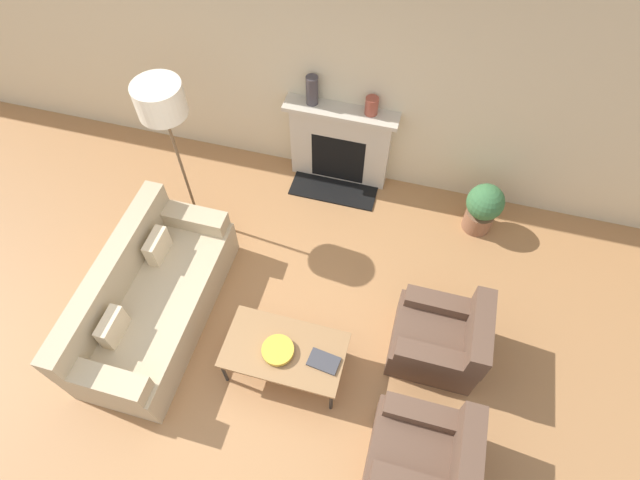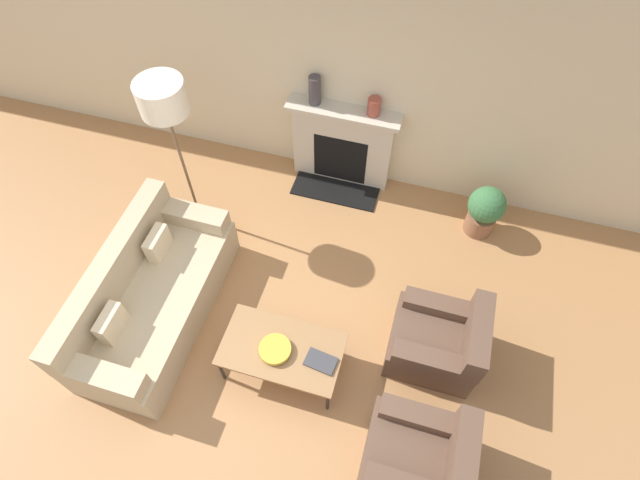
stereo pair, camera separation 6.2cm
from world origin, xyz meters
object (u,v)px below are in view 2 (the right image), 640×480
object	(u,v)px
couch	(151,297)
mantel_vase_center_left	(374,107)
potted_plant	(485,210)
armchair_near	(420,458)
book	(321,361)
mantel_vase_left	(315,90)
floor_lamp	(164,106)
armchair_far	(439,342)
fireplace	(342,146)
coffee_table	(282,350)
bowl	(275,349)

from	to	relation	value
couch	mantel_vase_center_left	xyz separation A→B (m)	(1.66, 2.40, 0.85)
potted_plant	armchair_near	bearing A→B (deg)	-95.12
couch	mantel_vase_center_left	distance (m)	3.04
book	mantel_vase_left	xyz separation A→B (m)	(-0.83, 2.62, 0.80)
mantel_vase_left	potted_plant	xyz separation A→B (m)	(2.09, -0.37, -0.89)
mantel_vase_left	potted_plant	bearing A→B (deg)	-10.02
floor_lamp	mantel_vase_center_left	bearing A→B (deg)	32.70
couch	armchair_far	bearing A→B (deg)	-83.00
mantel_vase_center_left	armchair_far	bearing A→B (deg)	-60.12
mantel_vase_left	mantel_vase_center_left	bearing A→B (deg)	0.00
potted_plant	mantel_vase_center_left	bearing A→B (deg)	165.51
couch	armchair_near	bearing A→B (deg)	-104.37
floor_lamp	mantel_vase_left	bearing A→B (deg)	45.80
book	potted_plant	distance (m)	2.58
potted_plant	fireplace	bearing A→B (deg)	168.58
fireplace	armchair_near	bearing A→B (deg)	-64.22
coffee_table	mantel_vase_left	bearing A→B (deg)	99.92
couch	potted_plant	world-z (taller)	couch
floor_lamp	armchair_far	bearing A→B (deg)	-17.43
mantel_vase_left	mantel_vase_center_left	xyz separation A→B (m)	(0.66, 0.00, -0.07)
bowl	book	world-z (taller)	bowl
couch	bowl	world-z (taller)	couch
armchair_near	bowl	distance (m)	1.53
armchair_near	armchair_far	xyz separation A→B (m)	(0.00, 1.08, 0.00)
armchair_near	potted_plant	size ratio (longest dim) A/B	1.27
armchair_far	mantel_vase_left	world-z (taller)	mantel_vase_left
armchair_far	coffee_table	distance (m)	1.49
bowl	mantel_vase_center_left	world-z (taller)	mantel_vase_center_left
fireplace	potted_plant	world-z (taller)	fireplace
fireplace	couch	world-z (taller)	fireplace
armchair_near	armchair_far	bearing A→B (deg)	180.00
couch	coffee_table	size ratio (longest dim) A/B	1.83
couch	floor_lamp	size ratio (longest dim) A/B	1.05
armchair_near	floor_lamp	bearing A→B (deg)	-124.22
coffee_table	book	distance (m)	0.38
bowl	fireplace	bearing A→B (deg)	91.54
bowl	potted_plant	distance (m)	2.82
armchair_near	floor_lamp	world-z (taller)	floor_lamp
mantel_vase_left	armchair_far	bearing A→B (deg)	-48.12
fireplace	floor_lamp	xyz separation A→B (m)	(-1.44, -1.12, 1.16)
fireplace	couch	size ratio (longest dim) A/B	0.64
mantel_vase_center_left	fireplace	bearing A→B (deg)	-177.36
floor_lamp	mantel_vase_center_left	size ratio (longest dim) A/B	9.60
bowl	mantel_vase_center_left	distance (m)	2.74
mantel_vase_left	fireplace	bearing A→B (deg)	-2.54
armchair_far	mantel_vase_center_left	bearing A→B (deg)	-150.12
fireplace	mantel_vase_center_left	xyz separation A→B (m)	(0.32, 0.01, 0.65)
fireplace	coffee_table	xyz separation A→B (m)	(0.12, -2.58, -0.12)
fireplace	couch	bearing A→B (deg)	-119.23
coffee_table	bowl	world-z (taller)	bowl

